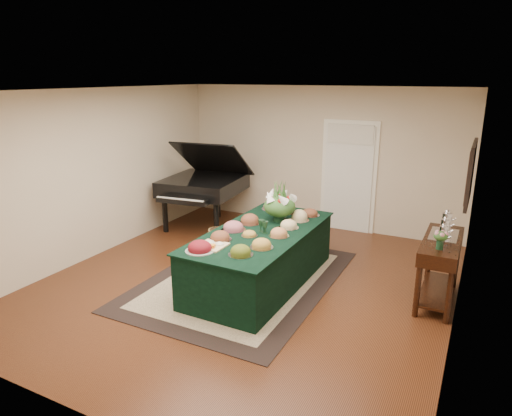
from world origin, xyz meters
The scene contains 14 objects.
ground centered at (0.00, 0.00, 0.00)m, with size 6.00×6.00×0.00m, color black.
area_rug centered at (-0.11, 0.07, 0.01)m, with size 2.47×3.46×0.01m.
kitchen_doorway centered at (0.60, 2.97, 1.02)m, with size 1.05×0.07×2.10m.
buffet_table centered at (0.18, 0.11, 0.40)m, with size 1.27×2.65×0.79m.
food_platters centered at (0.15, 0.08, 0.84)m, with size 1.04×2.37×0.13m.
cutting_board centered at (-0.12, -0.70, 0.82)m, with size 0.35×0.35×0.10m.
green_goblets centered at (0.24, 0.05, 0.88)m, with size 0.16×0.12×0.18m.
floral_centerpiece centered at (0.22, 0.64, 1.08)m, with size 0.49×0.49×0.49m.
grand_piano centered at (-1.95, 1.90, 0.85)m, with size 1.61×1.79×1.70m.
wicker_basket centered at (-1.22, 1.25, 0.12)m, with size 0.39×0.39×0.24m, color olive.
mahogany_sideboard centered at (2.50, 0.66, 0.68)m, with size 0.45×1.30×0.87m.
tea_service centered at (2.50, 0.78, 0.99)m, with size 0.34×0.74×0.30m.
pink_bouquet centered at (2.50, 0.27, 1.03)m, with size 0.19×0.19×0.24m.
wall_painting centered at (2.72, 0.66, 1.75)m, with size 0.05×0.95×0.75m.
Camera 1 is at (2.85, -5.31, 2.89)m, focal length 32.00 mm.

